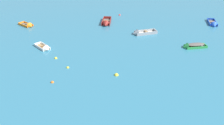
% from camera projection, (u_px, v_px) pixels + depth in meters
% --- Properties ---
extents(rowboat_blue_foreground_center, '(1.71, 4.05, 1.10)m').
position_uv_depth(rowboat_blue_foreground_center, '(213.00, 24.00, 40.04)').
color(rowboat_blue_foreground_center, '#4C4C51').
rests_on(rowboat_blue_foreground_center, ground_plane).
extents(rowboat_maroon_near_right, '(1.48, 4.27, 1.22)m').
position_uv_depth(rowboat_maroon_near_right, '(106.00, 23.00, 40.33)').
color(rowboat_maroon_near_right, '#4C4C51').
rests_on(rowboat_maroon_near_right, ground_plane).
extents(rowboat_grey_near_left, '(3.93, 2.38, 1.15)m').
position_uv_depth(rowboat_grey_near_left, '(140.00, 33.00, 36.41)').
color(rowboat_grey_near_left, beige).
rests_on(rowboat_grey_near_left, ground_plane).
extents(rowboat_white_near_camera, '(2.71, 2.75, 0.94)m').
position_uv_depth(rowboat_white_near_camera, '(45.00, 48.00, 31.66)').
color(rowboat_white_near_camera, '#99754C').
rests_on(rowboat_white_near_camera, ground_plane).
extents(rowboat_green_far_left, '(3.42, 1.74, 1.03)m').
position_uv_depth(rowboat_green_far_left, '(192.00, 46.00, 32.11)').
color(rowboat_green_far_left, gray).
rests_on(rowboat_green_far_left, ground_plane).
extents(rowboat_orange_outer_right, '(3.09, 2.71, 1.03)m').
position_uv_depth(rowboat_orange_outer_right, '(29.00, 26.00, 39.52)').
color(rowboat_orange_outer_right, '#4C4C51').
rests_on(rowboat_orange_outer_right, ground_plane).
extents(mooring_buoy_midfield, '(0.38, 0.38, 0.38)m').
position_uv_depth(mooring_buoy_midfield, '(120.00, 15.00, 45.15)').
color(mooring_buoy_midfield, red).
rests_on(mooring_buoy_midfield, ground_plane).
extents(mooring_buoy_central, '(0.45, 0.45, 0.45)m').
position_uv_depth(mooring_buoy_central, '(116.00, 75.00, 25.90)').
color(mooring_buoy_central, yellow).
rests_on(mooring_buoy_central, ground_plane).
extents(mooring_buoy_between_boats_left, '(0.32, 0.32, 0.32)m').
position_uv_depth(mooring_buoy_between_boats_left, '(68.00, 68.00, 27.35)').
color(mooring_buoy_between_boats_left, yellow).
rests_on(mooring_buoy_between_boats_left, ground_plane).
extents(mooring_buoy_outer_edge, '(0.33, 0.33, 0.33)m').
position_uv_depth(mooring_buoy_outer_edge, '(52.00, 82.00, 24.64)').
color(mooring_buoy_outer_edge, orange).
rests_on(mooring_buoy_outer_edge, ground_plane).
extents(mooring_buoy_between_boats_right, '(0.36, 0.36, 0.36)m').
position_uv_depth(mooring_buoy_between_boats_right, '(56.00, 58.00, 29.43)').
color(mooring_buoy_between_boats_right, yellow).
rests_on(mooring_buoy_between_boats_right, ground_plane).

